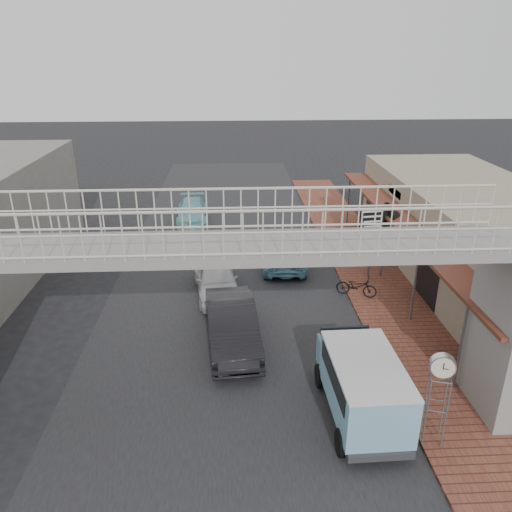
{
  "coord_description": "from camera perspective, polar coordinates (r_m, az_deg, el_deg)",
  "views": [
    {
      "loc": [
        0.19,
        -15.27,
        9.56
      ],
      "look_at": [
        1.16,
        3.47,
        1.8
      ],
      "focal_mm": 35.0,
      "sensor_mm": 36.0,
      "label": 1
    }
  ],
  "objects": [
    {
      "name": "dark_sedan",
      "position": [
        17.39,
        -2.75,
        -7.88
      ],
      "size": [
        2.04,
        4.85,
        1.56
      ],
      "primitive_type": "imported",
      "rotation": [
        0.0,
        0.0,
        0.08
      ],
      "color": "black",
      "rests_on": "ground"
    },
    {
      "name": "road_strip",
      "position": [
        18.01,
        -3.16,
        -9.6
      ],
      "size": [
        10.0,
        60.0,
        0.01
      ],
      "primitive_type": "cube",
      "color": "black",
      "rests_on": "ground"
    },
    {
      "name": "motorcycle_far",
      "position": [
        24.93,
        9.07,
        1.04
      ],
      "size": [
        1.62,
        0.96,
        0.94
      ],
      "primitive_type": "imported",
      "rotation": [
        0.0,
        0.0,
        1.21
      ],
      "color": "black",
      "rests_on": "sidewalk"
    },
    {
      "name": "angkot_curb",
      "position": [
        23.78,
        3.11,
        0.3
      ],
      "size": [
        2.16,
        4.4,
        1.2
      ],
      "primitive_type": "imported",
      "rotation": [
        0.0,
        0.0,
        3.1
      ],
      "color": "#6EADC0",
      "rests_on": "ground"
    },
    {
      "name": "angkot_far",
      "position": [
        30.32,
        -7.33,
        5.13
      ],
      "size": [
        1.91,
        4.33,
        1.24
      ],
      "primitive_type": "imported",
      "rotation": [
        0.0,
        0.0,
        0.04
      ],
      "color": "#71B8C4",
      "rests_on": "ground"
    },
    {
      "name": "arrow_sign",
      "position": [
        22.35,
        15.28,
        4.31
      ],
      "size": [
        2.06,
        1.33,
        3.46
      ],
      "rotation": [
        0.0,
        0.0,
        0.14
      ],
      "color": "#59595B",
      "rests_on": "sidewalk"
    },
    {
      "name": "white_hatchback",
      "position": [
        20.96,
        -4.58,
        -2.53
      ],
      "size": [
        2.26,
        4.44,
        1.45
      ],
      "primitive_type": "imported",
      "rotation": [
        0.0,
        0.0,
        0.13
      ],
      "color": "silver",
      "rests_on": "ground"
    },
    {
      "name": "shophouse_row",
      "position": [
        23.34,
        24.75,
        1.45
      ],
      "size": [
        7.2,
        18.0,
        4.0
      ],
      "color": "gray",
      "rests_on": "ground"
    },
    {
      "name": "sidewalk",
      "position": [
        21.54,
        14.45,
        -4.5
      ],
      "size": [
        3.0,
        40.0,
        0.1
      ],
      "primitive_type": "cube",
      "color": "brown",
      "rests_on": "ground"
    },
    {
      "name": "footbridge",
      "position": [
        12.95,
        -3.44,
        -7.09
      ],
      "size": [
        16.4,
        2.4,
        6.34
      ],
      "color": "gray",
      "rests_on": "ground"
    },
    {
      "name": "angkot_van",
      "position": [
        14.26,
        12.06,
        -13.69
      ],
      "size": [
        1.96,
        4.1,
        1.99
      ],
      "rotation": [
        0.0,
        0.0,
        0.02
      ],
      "color": "black",
      "rests_on": "ground"
    },
    {
      "name": "motorcycle_near",
      "position": [
        21.04,
        11.41,
        -3.39
      ],
      "size": [
        1.77,
        1.17,
        0.88
      ],
      "primitive_type": "imported",
      "rotation": [
        0.0,
        0.0,
        1.18
      ],
      "color": "black",
      "rests_on": "sidewalk"
    },
    {
      "name": "ground",
      "position": [
        18.02,
        -3.16,
        -9.61
      ],
      "size": [
        120.0,
        120.0,
        0.0
      ],
      "primitive_type": "plane",
      "color": "black",
      "rests_on": "ground"
    },
    {
      "name": "street_clock",
      "position": [
        13.41,
        20.47,
        -12.11
      ],
      "size": [
        0.67,
        0.62,
        2.61
      ],
      "rotation": [
        0.0,
        0.0,
        -0.28
      ],
      "color": "#59595B",
      "rests_on": "sidewalk"
    }
  ]
}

